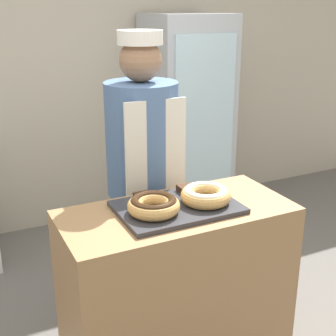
{
  "coord_description": "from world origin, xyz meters",
  "views": [
    {
      "loc": [
        -0.94,
        -1.82,
        1.89
      ],
      "look_at": [
        0.0,
        0.1,
        1.14
      ],
      "focal_mm": 50.0,
      "sensor_mm": 36.0,
      "label": 1
    }
  ],
  "objects_px": {
    "serving_tray": "(177,207)",
    "baker_person": "(143,180)",
    "donut_chocolate_glaze": "(154,205)",
    "beverage_fridge": "(187,121)",
    "brownie_back_right": "(187,189)",
    "brownie_back_left": "(143,197)",
    "donut_light_glaze": "(206,194)"
  },
  "relations": [
    {
      "from": "serving_tray",
      "to": "donut_light_glaze",
      "type": "xyz_separation_m",
      "value": [
        0.14,
        -0.03,
        0.05
      ]
    },
    {
      "from": "donut_light_glaze",
      "to": "beverage_fridge",
      "type": "distance_m",
      "value": 1.97
    },
    {
      "from": "baker_person",
      "to": "beverage_fridge",
      "type": "distance_m",
      "value": 1.54
    },
    {
      "from": "serving_tray",
      "to": "donut_light_glaze",
      "type": "distance_m",
      "value": 0.15
    },
    {
      "from": "brownie_back_right",
      "to": "beverage_fridge",
      "type": "distance_m",
      "value": 1.84
    },
    {
      "from": "donut_light_glaze",
      "to": "brownie_back_right",
      "type": "xyz_separation_m",
      "value": [
        -0.02,
        0.16,
        -0.03
      ]
    },
    {
      "from": "serving_tray",
      "to": "brownie_back_left",
      "type": "relative_size",
      "value": 7.05
    },
    {
      "from": "donut_chocolate_glaze",
      "to": "baker_person",
      "type": "distance_m",
      "value": 0.59
    },
    {
      "from": "beverage_fridge",
      "to": "donut_light_glaze",
      "type": "bearing_deg",
      "value": -115.66
    },
    {
      "from": "serving_tray",
      "to": "baker_person",
      "type": "height_order",
      "value": "baker_person"
    },
    {
      "from": "donut_chocolate_glaze",
      "to": "beverage_fridge",
      "type": "distance_m",
      "value": 2.11
    },
    {
      "from": "baker_person",
      "to": "beverage_fridge",
      "type": "xyz_separation_m",
      "value": [
        0.94,
        1.22,
        -0.01
      ]
    },
    {
      "from": "donut_chocolate_glaze",
      "to": "beverage_fridge",
      "type": "xyz_separation_m",
      "value": [
        1.13,
        1.78,
        -0.11
      ]
    },
    {
      "from": "brownie_back_right",
      "to": "baker_person",
      "type": "relative_size",
      "value": 0.05
    },
    {
      "from": "serving_tray",
      "to": "brownie_back_right",
      "type": "bearing_deg",
      "value": 47.07
    },
    {
      "from": "brownie_back_left",
      "to": "brownie_back_right",
      "type": "height_order",
      "value": "same"
    },
    {
      "from": "donut_light_glaze",
      "to": "beverage_fridge",
      "type": "height_order",
      "value": "beverage_fridge"
    },
    {
      "from": "baker_person",
      "to": "brownie_back_right",
      "type": "bearing_deg",
      "value": -79.49
    },
    {
      "from": "donut_chocolate_glaze",
      "to": "beverage_fridge",
      "type": "bearing_deg",
      "value": 57.58
    },
    {
      "from": "baker_person",
      "to": "donut_chocolate_glaze",
      "type": "bearing_deg",
      "value": -108.35
    },
    {
      "from": "donut_chocolate_glaze",
      "to": "donut_light_glaze",
      "type": "height_order",
      "value": "same"
    },
    {
      "from": "brownie_back_left",
      "to": "donut_light_glaze",
      "type": "bearing_deg",
      "value": -31.91
    },
    {
      "from": "baker_person",
      "to": "beverage_fridge",
      "type": "bearing_deg",
      "value": 52.29
    },
    {
      "from": "donut_chocolate_glaze",
      "to": "baker_person",
      "type": "bearing_deg",
      "value": 71.65
    },
    {
      "from": "brownie_back_left",
      "to": "donut_chocolate_glaze",
      "type": "bearing_deg",
      "value": -96.31
    },
    {
      "from": "donut_chocolate_glaze",
      "to": "brownie_back_left",
      "type": "xyz_separation_m",
      "value": [
        0.02,
        0.16,
        -0.03
      ]
    },
    {
      "from": "serving_tray",
      "to": "donut_light_glaze",
      "type": "height_order",
      "value": "donut_light_glaze"
    },
    {
      "from": "brownie_back_right",
      "to": "baker_person",
      "type": "bearing_deg",
      "value": 100.51
    },
    {
      "from": "serving_tray",
      "to": "baker_person",
      "type": "xyz_separation_m",
      "value": [
        0.05,
        0.52,
        -0.05
      ]
    },
    {
      "from": "brownie_back_right",
      "to": "beverage_fridge",
      "type": "xyz_separation_m",
      "value": [
        0.87,
        1.62,
        -0.09
      ]
    },
    {
      "from": "serving_tray",
      "to": "beverage_fridge",
      "type": "xyz_separation_m",
      "value": [
        0.99,
        1.74,
        -0.06
      ]
    },
    {
      "from": "brownie_back_right",
      "to": "serving_tray",
      "type": "bearing_deg",
      "value": -132.93
    }
  ]
}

